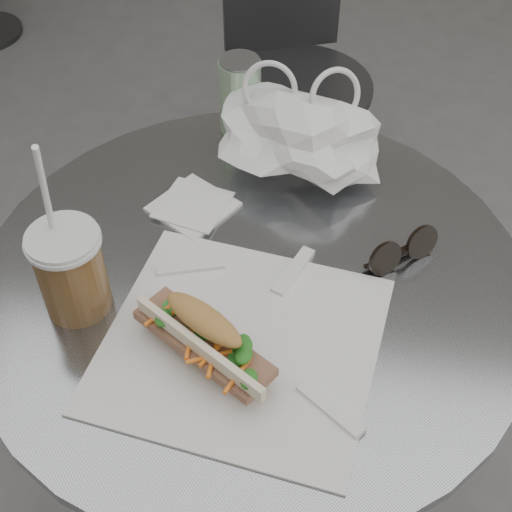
% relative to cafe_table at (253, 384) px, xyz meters
% --- Properties ---
extents(cafe_table, '(0.76, 0.76, 0.74)m').
position_rel_cafe_table_xyz_m(cafe_table, '(0.00, 0.00, 0.00)').
color(cafe_table, slate).
rests_on(cafe_table, ground).
extents(chair_far, '(0.41, 0.43, 0.73)m').
position_rel_cafe_table_xyz_m(chair_far, '(-0.07, 0.93, -0.14)').
color(chair_far, '#303133').
rests_on(chair_far, ground).
extents(sandwich_paper, '(0.37, 0.35, 0.00)m').
position_rel_cafe_table_xyz_m(sandwich_paper, '(0.01, -0.12, 0.28)').
color(sandwich_paper, white).
rests_on(sandwich_paper, cafe_table).
extents(banh_mi, '(0.24, 0.20, 0.08)m').
position_rel_cafe_table_xyz_m(banh_mi, '(-0.03, -0.15, 0.31)').
color(banh_mi, '#B79545').
rests_on(banh_mi, sandwich_paper).
extents(iced_coffee, '(0.09, 0.09, 0.27)m').
position_rel_cafe_table_xyz_m(iced_coffee, '(-0.21, -0.09, 0.34)').
color(iced_coffee, brown).
rests_on(iced_coffee, cafe_table).
extents(sunglasses, '(0.10, 0.09, 0.05)m').
position_rel_cafe_table_xyz_m(sunglasses, '(0.20, 0.06, 0.29)').
color(sunglasses, black).
rests_on(sunglasses, cafe_table).
extents(plastic_bag, '(0.28, 0.25, 0.12)m').
position_rel_cafe_table_xyz_m(plastic_bag, '(0.03, 0.24, 0.33)').
color(plastic_bag, silver).
rests_on(plastic_bag, cafe_table).
extents(napkin_stack, '(0.14, 0.14, 0.01)m').
position_rel_cafe_table_xyz_m(napkin_stack, '(-0.11, 0.11, 0.28)').
color(napkin_stack, white).
rests_on(napkin_stack, cafe_table).
extents(drink_can, '(0.07, 0.07, 0.13)m').
position_rel_cafe_table_xyz_m(drink_can, '(-0.08, 0.32, 0.34)').
color(drink_can, '#65AA63').
rests_on(drink_can, cafe_table).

